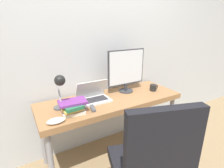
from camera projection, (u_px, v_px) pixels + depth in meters
name	position (u px, v px, depth m)	size (l,w,h in m)	color
ground_plane	(124.00, 168.00, 1.96)	(12.00, 12.00, 0.00)	#937A56
wall_back	(96.00, 45.00, 2.07)	(8.00, 0.05, 2.60)	silver
desk	(111.00, 104.00, 1.98)	(1.60, 0.58, 0.75)	#996B42
laptop	(93.00, 97.00, 1.89)	(0.34, 0.23, 0.22)	silver
monitor	(126.00, 69.00, 2.08)	(0.49, 0.18, 0.51)	#333338
desk_lamp	(60.00, 86.00, 1.54)	(0.11, 0.25, 0.38)	#4C4C51
office_chair	(152.00, 164.00, 1.26)	(0.65, 0.65, 1.09)	black
book_stack	(73.00, 107.00, 1.62)	(0.27, 0.21, 0.12)	silver
tv_remote	(93.00, 108.00, 1.71)	(0.07, 0.14, 0.02)	#4C4C51
mug	(153.00, 88.00, 2.17)	(0.12, 0.08, 0.08)	black
game_controller	(56.00, 121.00, 1.47)	(0.15, 0.09, 0.04)	white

